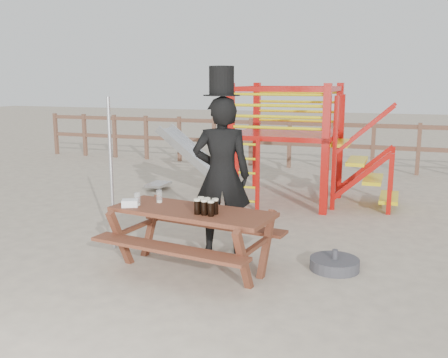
{
  "coord_description": "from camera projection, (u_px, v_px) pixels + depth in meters",
  "views": [
    {
      "loc": [
        2.14,
        -5.14,
        2.13
      ],
      "look_at": [
        0.0,
        0.8,
        0.89
      ],
      "focal_mm": 40.0,
      "sensor_mm": 36.0,
      "label": 1
    }
  ],
  "objects": [
    {
      "name": "ground",
      "position": [
        201.0,
        265.0,
        5.87
      ],
      "size": [
        60.0,
        60.0,
        0.0
      ],
      "primitive_type": "plane",
      "color": "#BBAC92",
      "rests_on": "ground"
    },
    {
      "name": "back_fence",
      "position": [
        310.0,
        139.0,
        12.19
      ],
      "size": [
        15.09,
        0.09,
        1.2
      ],
      "color": "brown",
      "rests_on": "ground"
    },
    {
      "name": "playground_fort",
      "position": [
        283.0,
        141.0,
        8.92
      ],
      "size": [
        4.71,
        1.84,
        2.1
      ],
      "color": "#B7110C",
      "rests_on": "ground"
    },
    {
      "name": "picnic_table",
      "position": [
        192.0,
        232.0,
        5.64
      ],
      "size": [
        2.0,
        1.51,
        0.71
      ],
      "rotation": [
        0.0,
        0.0,
        -0.13
      ],
      "color": "brown",
      "rests_on": "ground"
    },
    {
      "name": "man_with_hat",
      "position": [
        222.0,
        172.0,
        6.15
      ],
      "size": [
        0.83,
        0.68,
        2.31
      ],
      "rotation": [
        0.0,
        0.0,
        3.48
      ],
      "color": "black",
      "rests_on": "ground"
    },
    {
      "name": "metal_pole",
      "position": [
        111.0,
        175.0,
        6.29
      ],
      "size": [
        0.04,
        0.04,
        1.95
      ],
      "primitive_type": "cylinder",
      "color": "#B2B2B7",
      "rests_on": "ground"
    },
    {
      "name": "parasol_base",
      "position": [
        334.0,
        264.0,
        5.73
      ],
      "size": [
        0.57,
        0.57,
        0.24
      ],
      "color": "#3C3C41",
      "rests_on": "ground"
    },
    {
      "name": "paper_bag",
      "position": [
        130.0,
        203.0,
        5.72
      ],
      "size": [
        0.22,
        0.2,
        0.08
      ],
      "primitive_type": "cube",
      "rotation": [
        0.0,
        0.0,
        0.45
      ],
      "color": "white",
      "rests_on": "picnic_table"
    },
    {
      "name": "stout_pints",
      "position": [
        206.0,
        206.0,
        5.39
      ],
      "size": [
        0.25,
        0.18,
        0.17
      ],
      "color": "black",
      "rests_on": "picnic_table"
    },
    {
      "name": "empty_glasses",
      "position": [
        148.0,
        198.0,
        5.84
      ],
      "size": [
        0.24,
        0.29,
        0.15
      ],
      "color": "silver",
      "rests_on": "picnic_table"
    }
  ]
}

